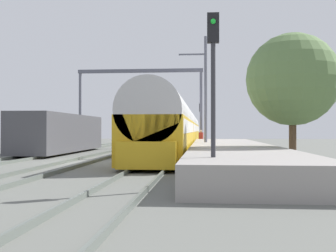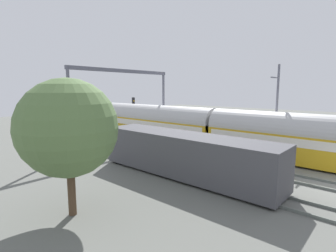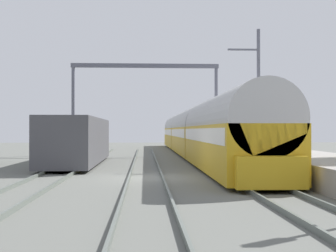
# 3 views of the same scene
# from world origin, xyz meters

# --- Properties ---
(ground) EXTENTS (120.00, 120.00, 0.00)m
(ground) POSITION_xyz_m (0.00, 0.00, 0.00)
(ground) COLOR #61635D
(track_far_west) EXTENTS (1.52, 60.00, 0.16)m
(track_far_west) POSITION_xyz_m (-4.16, 0.00, 0.08)
(track_far_west) COLOR #5A615A
(track_far_west) RESTS_ON ground
(track_west) EXTENTS (1.52, 60.00, 0.16)m
(track_west) POSITION_xyz_m (0.00, 0.00, 0.08)
(track_west) COLOR #5A615A
(track_west) RESTS_ON ground
(track_east) EXTENTS (1.52, 60.00, 0.16)m
(track_east) POSITION_xyz_m (4.16, 0.00, 0.08)
(track_east) COLOR #5A615A
(track_east) RESTS_ON ground
(platform) EXTENTS (4.40, 28.00, 0.90)m
(platform) POSITION_xyz_m (7.97, 2.00, 0.45)
(platform) COLOR gray
(platform) RESTS_ON ground
(passenger_train) EXTENTS (2.93, 49.20, 3.82)m
(passenger_train) POSITION_xyz_m (4.16, 19.15, 1.97)
(passenger_train) COLOR gold
(passenger_train) RESTS_ON ground
(freight_car) EXTENTS (2.80, 13.00, 2.70)m
(freight_car) POSITION_xyz_m (-4.16, 8.32, 1.47)
(freight_car) COLOR #47474C
(freight_car) RESTS_ON ground
(person_crossing) EXTENTS (0.45, 0.34, 1.73)m
(person_crossing) POSITION_xyz_m (6.15, 17.89, 1.03)
(person_crossing) COLOR #262626
(person_crossing) RESTS_ON ground
(railway_signal_far) EXTENTS (0.36, 0.30, 4.69)m
(railway_signal_far) POSITION_xyz_m (6.07, 25.04, 3.02)
(railway_signal_far) COLOR #2D2D33
(railway_signal_far) RESTS_ON ground
(catenary_gantry) EXTENTS (12.71, 0.28, 7.86)m
(catenary_gantry) POSITION_xyz_m (0.00, 19.56, 5.65)
(catenary_gantry) COLOR #595A69
(catenary_gantry) RESTS_ON ground
(catenary_pole_east_mid) EXTENTS (1.90, 0.20, 8.00)m
(catenary_pole_east_mid) POSITION_xyz_m (6.51, 6.07, 4.15)
(catenary_pole_east_mid) COLOR #595A69
(catenary_pole_east_mid) RESTS_ON ground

